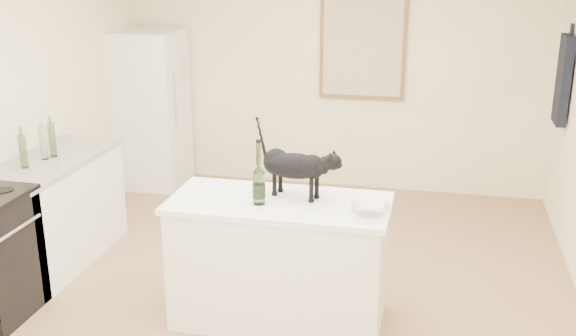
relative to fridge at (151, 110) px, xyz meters
The scene contains 15 objects.
floor 3.17m from the fridge, 50.31° to the right, with size 5.50×5.50×0.00m, color #987550.
wall_back 2.04m from the fridge, 11.59° to the left, with size 4.50×4.50×0.00m, color #FFF5C5.
island_base 3.30m from the fridge, 51.20° to the right, with size 1.44×0.67×0.86m, color white.
island_top 3.27m from the fridge, 51.20° to the right, with size 1.50×0.70×0.04m, color white.
left_cabinets 2.09m from the fridge, 90.00° to the right, with size 0.60×1.40×0.86m, color white.
left_countertop 2.05m from the fridge, 90.00° to the right, with size 0.62×1.44×0.04m, color gray.
fridge is the anchor object (origin of this frame).
artwork_frame 2.39m from the fridge, ahead, with size 0.90×0.03×1.10m, color brown.
artwork_canvas 2.38m from the fridge, ahead, with size 0.82×0.00×1.02m, color beige.
hanging_garment 4.19m from the fridge, ahead, with size 0.08×0.34×0.80m, color black.
black_cat 3.26m from the fridge, 48.95° to the right, with size 0.56×0.17×0.40m, color black, non-canonical shape.
wine_bottle 3.28m from the fridge, 53.75° to the right, with size 0.08×0.08×0.39m, color #305823.
glass_bowl 3.79m from the fridge, 44.95° to the right, with size 0.25×0.25×0.06m, color white.
fridge_paper 0.55m from the fridge, 16.63° to the left, with size 0.01×0.16×0.21m, color beige.
counter_bottle_cluster 2.10m from the fridge, 90.53° to the right, with size 0.12×0.38×0.28m.
Camera 1 is at (1.10, -4.35, 2.52)m, focal length 42.13 mm.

